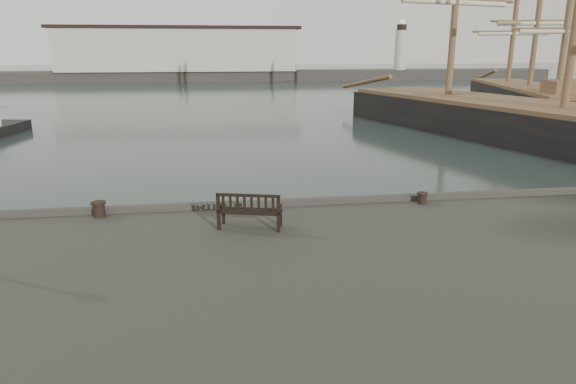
% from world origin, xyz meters
% --- Properties ---
extents(ground, '(400.00, 400.00, 0.00)m').
position_xyz_m(ground, '(0.00, 0.00, 0.00)').
color(ground, black).
rests_on(ground, ground).
extents(breakwater, '(140.00, 9.50, 12.20)m').
position_xyz_m(breakwater, '(-4.56, 92.00, 4.30)').
color(breakwater, '#383530').
rests_on(breakwater, ground).
extents(bench, '(1.87, 1.05, 1.02)m').
position_xyz_m(bench, '(-0.60, -2.16, 1.89)').
color(bench, black).
rests_on(bench, quay).
extents(bollard_left, '(0.54, 0.54, 0.46)m').
position_xyz_m(bollard_left, '(-5.00, -0.50, 1.79)').
color(bollard_left, black).
rests_on(bollard_left, quay).
extents(bollard_right, '(0.43, 0.43, 0.37)m').
position_xyz_m(bollard_right, '(5.10, -0.60, 1.74)').
color(bollard_right, black).
rests_on(bollard_right, quay).
extents(tall_ship_main, '(19.03, 40.00, 29.56)m').
position_xyz_m(tall_ship_main, '(21.51, 15.53, 0.75)').
color(tall_ship_main, black).
rests_on(tall_ship_main, ground).
extents(tall_ship_far, '(12.44, 27.71, 23.24)m').
position_xyz_m(tall_ship_far, '(31.56, 35.11, 0.78)').
color(tall_ship_far, black).
rests_on(tall_ship_far, ground).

